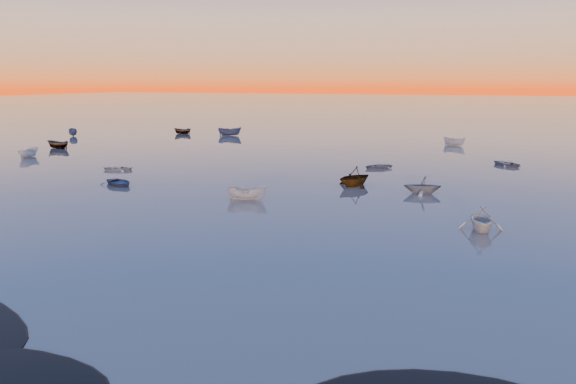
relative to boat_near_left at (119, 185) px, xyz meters
The scene contains 6 objects.
ground 73.50m from the boat_near_left, 72.33° to the left, with size 600.00×600.00×0.00m, color #665D55.
mud_lobes 38.17m from the boat_near_left, 54.23° to the right, with size 140.00×6.00×0.07m, color black, non-canonical shape.
moored_fleet 32.07m from the boat_near_left, 45.91° to the left, with size 124.00×58.00×1.20m, color silver, non-canonical shape.
boat_near_left is the anchor object (origin of this frame).
boat_near_center 14.83m from the boat_near_left, ahead, with size 3.54×1.50×1.22m, color silver.
boat_near_right 34.72m from the boat_near_left, ahead, with size 3.82×1.72×1.34m, color silver.
Camera 1 is at (12.39, -15.65, 10.26)m, focal length 35.00 mm.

